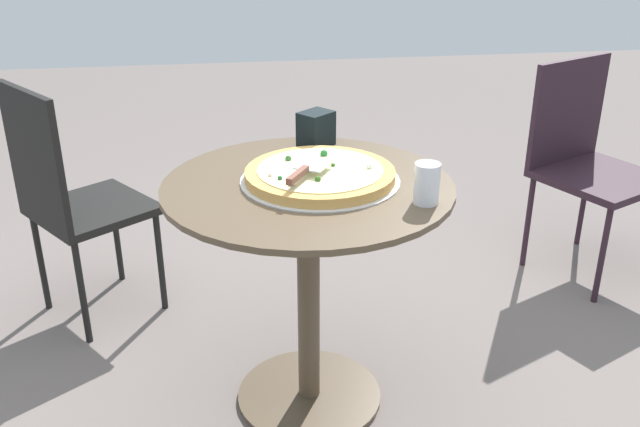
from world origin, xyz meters
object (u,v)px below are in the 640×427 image
patio_table (308,251)px  patio_chair_far (69,193)px  napkin_dispenser (316,129)px  patio_chair_near (587,154)px  drinking_cup (427,183)px  pizza_server (305,170)px  pizza_on_tray (320,175)px

patio_table → patio_chair_far: patio_chair_far is taller
napkin_dispenser → patio_chair_near: 1.29m
patio_table → patio_chair_near: bearing=-149.4°
drinking_cup → patio_chair_near: patio_chair_near is taller
napkin_dispenser → patio_table: bearing=37.8°
pizza_server → napkin_dispenser: size_ratio=1.85×
patio_chair_near → pizza_on_tray: bearing=30.8°
napkin_dispenser → patio_chair_far: bearing=-58.6°
pizza_on_tray → pizza_server: (0.05, 0.06, 0.04)m
patio_chair_far → patio_table: bearing=142.3°
drinking_cup → patio_chair_far: patio_chair_far is taller
pizza_on_tray → patio_chair_near: 1.44m
patio_chair_near → patio_chair_far: 2.03m
pizza_server → patio_chair_near: (-1.26, -0.79, -0.30)m
patio_table → patio_chair_far: 0.99m
pizza_server → napkin_dispenser: napkin_dispenser is taller
patio_table → patio_chair_near: patio_chair_near is taller
napkin_dispenser → patio_chair_near: size_ratio=0.13×
patio_table → napkin_dispenser: bearing=-102.1°
napkin_dispenser → drinking_cup: bearing=73.7°
pizza_server → patio_chair_far: patio_chair_far is taller
pizza_on_tray → patio_table: bearing=20.3°
pizza_server → drinking_cup: 0.33m
napkin_dispenser → patio_chair_far: size_ratio=0.12×
patio_table → pizza_on_tray: size_ratio=1.82×
patio_table → pizza_server: size_ratio=4.01×
drinking_cup → patio_chair_near: bearing=-136.3°
patio_chair_near → patio_chair_far: (2.03, 0.14, 0.01)m
drinking_cup → patio_chair_far: 1.35m
pizza_on_tray → napkin_dispenser: 0.31m
pizza_on_tray → patio_chair_far: patio_chair_far is taller
patio_chair_near → drinking_cup: bearing=43.7°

